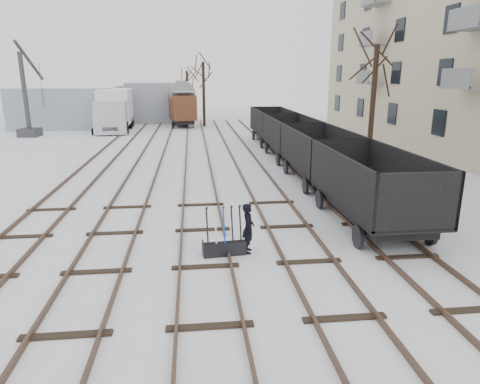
# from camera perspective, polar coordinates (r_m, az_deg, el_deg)

# --- Properties ---
(ground) EXTENTS (120.00, 120.00, 0.00)m
(ground) POSITION_cam_1_polar(r_m,az_deg,el_deg) (12.33, -4.62, -10.01)
(ground) COLOR white
(ground) RESTS_ON ground
(tracks) EXTENTS (13.90, 52.00, 0.16)m
(tracks) POSITION_cam_1_polar(r_m,az_deg,el_deg) (25.35, -5.65, 3.47)
(tracks) COLOR black
(tracks) RESTS_ON ground
(shed_left) EXTENTS (10.00, 8.00, 4.10)m
(shed_left) POSITION_cam_1_polar(r_m,az_deg,el_deg) (48.94, -21.81, 10.53)
(shed_left) COLOR #8A949C
(shed_left) RESTS_ON ground
(shed_right) EXTENTS (7.00, 6.00, 4.50)m
(shed_right) POSITION_cam_1_polar(r_m,az_deg,el_deg) (51.36, -10.74, 11.74)
(shed_right) COLOR #8A949C
(shed_right) RESTS_ON ground
(ground_frame) EXTENTS (1.34, 0.56, 1.49)m
(ground_frame) POSITION_cam_1_polar(r_m,az_deg,el_deg) (13.02, -2.14, -7.17)
(ground_frame) COLOR black
(ground_frame) RESTS_ON ground
(worker) EXTENTS (0.44, 0.61, 1.56)m
(worker) POSITION_cam_1_polar(r_m,az_deg,el_deg) (13.00, 1.11, -4.85)
(worker) COLOR black
(worker) RESTS_ON ground
(freight_wagon_a) EXTENTS (2.61, 6.52, 2.66)m
(freight_wagon_a) POSITION_cam_1_polar(r_m,az_deg,el_deg) (16.02, 16.90, -0.71)
(freight_wagon_a) COLOR black
(freight_wagon_a) RESTS_ON ground
(freight_wagon_b) EXTENTS (2.61, 6.52, 2.66)m
(freight_wagon_b) POSITION_cam_1_polar(r_m,az_deg,el_deg) (21.87, 10.43, 3.90)
(freight_wagon_b) COLOR black
(freight_wagon_b) RESTS_ON ground
(freight_wagon_c) EXTENTS (2.61, 6.52, 2.66)m
(freight_wagon_c) POSITION_cam_1_polar(r_m,az_deg,el_deg) (27.96, 6.70, 6.52)
(freight_wagon_c) COLOR black
(freight_wagon_c) RESTS_ON ground
(freight_wagon_d) EXTENTS (2.61, 6.52, 2.66)m
(freight_wagon_d) POSITION_cam_1_polar(r_m,az_deg,el_deg) (34.17, 4.30, 8.18)
(freight_wagon_d) COLOR black
(freight_wagon_d) RESTS_ON ground
(box_van_wagon) EXTENTS (3.22, 5.09, 3.63)m
(box_van_wagon) POSITION_cam_1_polar(r_m,az_deg,el_deg) (45.71, -7.69, 11.28)
(box_van_wagon) COLOR black
(box_van_wagon) RESTS_ON ground
(lorry) EXTENTS (3.14, 8.77, 3.93)m
(lorry) POSITION_cam_1_polar(r_m,az_deg,el_deg) (43.83, -16.37, 10.52)
(lorry) COLOR black
(lorry) RESTS_ON ground
(panel_van) EXTENTS (2.17, 4.12, 1.74)m
(panel_van) POSITION_cam_1_polar(r_m,az_deg,el_deg) (42.04, -17.61, 8.70)
(panel_van) COLOR white
(panel_van) RESTS_ON ground
(crane) EXTENTS (1.76, 4.76, 8.08)m
(crane) POSITION_cam_1_polar(r_m,az_deg,el_deg) (42.33, -26.42, 9.54)
(crane) COLOR #333338
(crane) RESTS_ON ground
(tree_near) EXTENTS (0.30, 0.30, 6.91)m
(tree_near) POSITION_cam_1_polar(r_m,az_deg,el_deg) (26.28, 17.24, 10.74)
(tree_near) COLOR black
(tree_near) RESTS_ON ground
(tree_far_left) EXTENTS (0.30, 0.30, 5.72)m
(tree_far_left) POSITION_cam_1_polar(r_m,az_deg,el_deg) (53.19, -7.01, 12.67)
(tree_far_left) COLOR black
(tree_far_left) RESTS_ON ground
(tree_far_right) EXTENTS (0.30, 0.30, 6.51)m
(tree_far_right) POSITION_cam_1_polar(r_m,az_deg,el_deg) (45.55, -4.85, 12.79)
(tree_far_right) COLOR black
(tree_far_right) RESTS_ON ground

